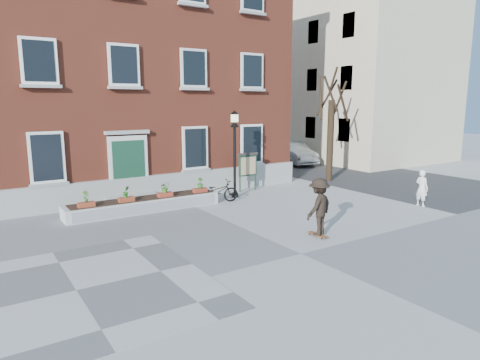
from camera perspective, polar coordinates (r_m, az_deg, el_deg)
ground at (r=12.63m, az=8.15°, el=-9.72°), size 100.00×100.00×0.00m
checker_patch at (r=10.94m, az=-20.98°, el=-13.59°), size 6.00×6.00×0.01m
bicycle at (r=18.50m, az=-3.06°, el=-1.55°), size 1.96×1.01×0.98m
parked_car at (r=30.26m, az=7.17°, el=3.59°), size 2.67×4.88×1.53m
bystander at (r=19.38m, az=23.07°, el=-0.99°), size 0.39×0.58×1.54m
brick_building at (r=23.67m, az=-19.23°, el=14.66°), size 18.40×10.85×12.60m
planter_assembly at (r=17.56m, az=-12.58°, el=-3.06°), size 6.20×1.12×1.15m
bare_tree at (r=23.93m, az=11.99°, el=6.53°), size 1.83×1.83×6.16m
side_street at (r=38.70m, az=9.26°, el=14.30°), size 15.20×36.00×14.50m
lamp_post at (r=19.24m, az=-0.72°, el=5.10°), size 0.40×0.40×3.93m
notice_board at (r=20.80m, az=1.04°, el=1.96°), size 1.10×0.16×1.87m
skateboarder at (r=13.98m, az=10.47°, el=-3.52°), size 1.34×1.00×1.93m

